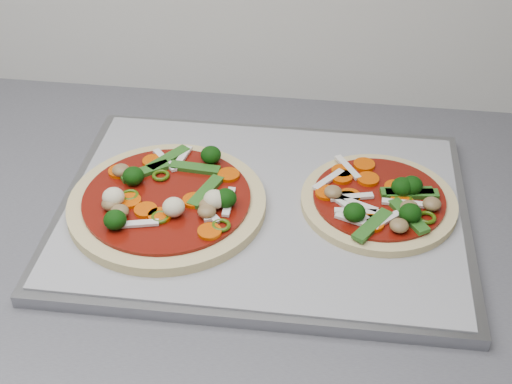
# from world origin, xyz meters

# --- Properties ---
(countertop) EXTENTS (3.60, 0.60, 0.04)m
(countertop) POSITION_xyz_m (0.00, 1.30, 0.88)
(countertop) COLOR slate
(countertop) RESTS_ON base_cabinet
(baking_tray) EXTENTS (0.46, 0.34, 0.01)m
(baking_tray) POSITION_xyz_m (0.19, 1.34, 0.91)
(baking_tray) COLOR gray
(baking_tray) RESTS_ON countertop
(parchment) EXTENTS (0.43, 0.32, 0.00)m
(parchment) POSITION_xyz_m (0.19, 1.34, 0.92)
(parchment) COLOR #A3A3A9
(parchment) RESTS_ON baking_tray
(pizza_left) EXTENTS (0.24, 0.24, 0.04)m
(pizza_left) POSITION_xyz_m (0.09, 1.32, 0.93)
(pizza_left) COLOR #D7C581
(pizza_left) RESTS_ON parchment
(pizza_right) EXTENTS (0.22, 0.22, 0.03)m
(pizza_right) POSITION_xyz_m (0.32, 1.35, 0.93)
(pizza_right) COLOR #D7C581
(pizza_right) RESTS_ON parchment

